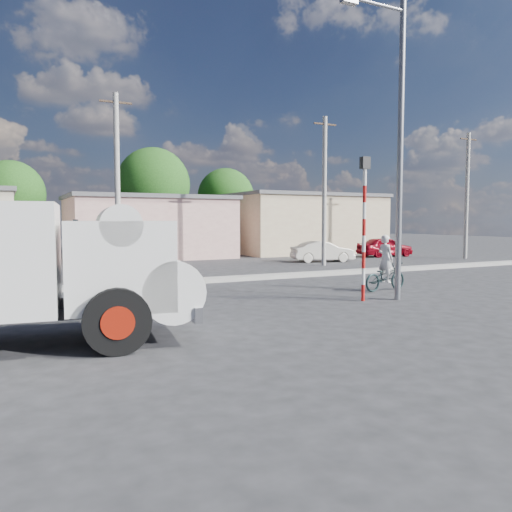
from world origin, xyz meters
name	(u,v)px	position (x,y,z in m)	size (l,w,h in m)	color
ground_plane	(300,319)	(0.00, 0.00, 0.00)	(120.00, 120.00, 0.00)	#242427
median	(192,281)	(0.00, 8.00, 0.08)	(40.00, 0.80, 0.16)	#99968E
truck	(18,268)	(-6.32, 0.10, 1.55)	(7.02, 3.39, 2.79)	black
bicycle	(385,277)	(5.31, 2.91, 0.50)	(0.66, 1.89, 0.99)	black
cyclist	(385,267)	(5.31, 2.91, 0.83)	(0.61, 0.40, 1.66)	silver
car_cream	(323,252)	(10.33, 14.04, 0.61)	(1.29, 3.69, 1.22)	silver
car_red	(385,247)	(16.54, 15.68, 0.66)	(1.57, 3.90, 1.33)	maroon
traffic_pole	(364,216)	(3.20, 1.50, 2.59)	(0.28, 0.18, 4.36)	red
streetlight	(396,137)	(4.14, 1.20, 4.96)	(2.34, 0.22, 9.00)	slate
building_row	(135,225)	(1.10, 22.00, 2.13)	(37.80, 7.30, 4.44)	beige
tree_row	(67,188)	(-2.27, 28.62, 4.83)	(34.13, 7.32, 8.10)	#38281E
utility_poles	(227,187)	(3.25, 12.00, 4.07)	(35.40, 0.24, 8.00)	#99968E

